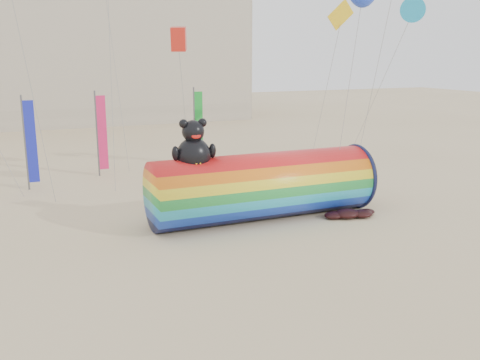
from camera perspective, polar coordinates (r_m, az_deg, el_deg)
name	(u,v)px	position (r m, az deg, el deg)	size (l,w,h in m)	color
ground	(244,251)	(20.52, 0.39, -7.55)	(160.00, 160.00, 0.00)	#CCB58C
windsock_assembly	(263,184)	(24.12, 2.44, -0.45)	(10.34, 3.15, 4.77)	red
kite_handler	(325,191)	(25.90, 9.07, -1.12)	(0.68, 0.45, 1.88)	#53575A
fabric_bundle	(350,214)	(25.06, 11.66, -3.53)	(2.62, 1.35, 0.41)	black
festival_banners	(115,133)	(33.43, -13.17, 4.90)	(11.31, 3.07, 5.20)	#59595E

